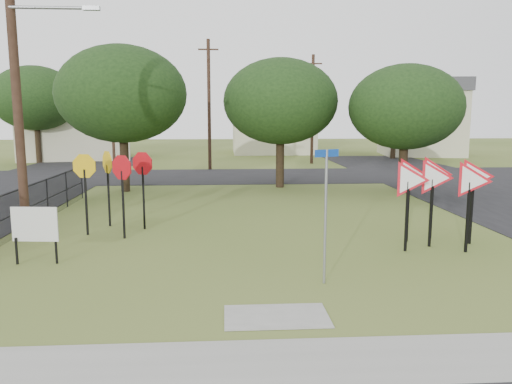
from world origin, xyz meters
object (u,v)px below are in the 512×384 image
stop_sign_cluster (114,174)px  yield_sign_cluster (438,181)px  street_name_sign (326,208)px  info_board (35,226)px

stop_sign_cluster → yield_sign_cluster: 10.09m
stop_sign_cluster → yield_sign_cluster: stop_sign_cluster is taller
street_name_sign → yield_sign_cluster: size_ratio=0.92×
stop_sign_cluster → yield_sign_cluster: (9.81, -2.36, -0.02)m
yield_sign_cluster → stop_sign_cluster: bearing=166.5°
stop_sign_cluster → yield_sign_cluster: size_ratio=0.79×
street_name_sign → info_board: street_name_sign is taller
info_board → street_name_sign: bearing=-15.3°
street_name_sign → info_board: size_ratio=2.05×
street_name_sign → stop_sign_cluster: bearing=136.8°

